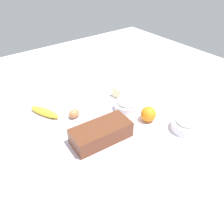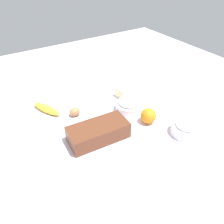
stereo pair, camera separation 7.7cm
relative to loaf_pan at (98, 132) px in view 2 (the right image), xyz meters
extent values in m
cube|color=silver|center=(-0.14, -0.10, -0.05)|extent=(2.40, 2.40, 0.02)
cube|color=brown|center=(0.00, 0.00, 0.00)|extent=(0.29, 0.15, 0.08)
cube|color=black|center=(0.00, 0.00, 0.00)|extent=(0.28, 0.14, 0.07)
cylinder|color=white|center=(-0.37, 0.19, -0.02)|extent=(0.13, 0.13, 0.04)
torus|color=white|center=(-0.37, 0.19, 0.00)|extent=(0.13, 0.13, 0.01)
ellipsoid|color=white|center=(-0.37, 0.19, 0.01)|extent=(0.10, 0.10, 0.03)
cylinder|color=white|center=(-0.26, -0.11, -0.02)|extent=(0.14, 0.14, 0.04)
torus|color=white|center=(-0.26, -0.11, 0.00)|extent=(0.14, 0.14, 0.01)
ellipsoid|color=white|center=(-0.26, -0.11, 0.01)|extent=(0.11, 0.11, 0.04)
ellipsoid|color=yellow|center=(0.13, -0.34, -0.02)|extent=(0.12, 0.19, 0.04)
sphere|color=orange|center=(-0.28, 0.03, 0.00)|extent=(0.08, 0.08, 0.08)
cube|color=#F4EDB2|center=(-0.32, -0.25, -0.01)|extent=(0.10, 0.08, 0.06)
ellipsoid|color=#B27848|center=(0.02, -0.23, -0.02)|extent=(0.06, 0.05, 0.05)
camera|label=1|loc=(0.44, 0.66, 0.70)|focal=36.23mm
camera|label=2|loc=(0.37, 0.70, 0.70)|focal=36.23mm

